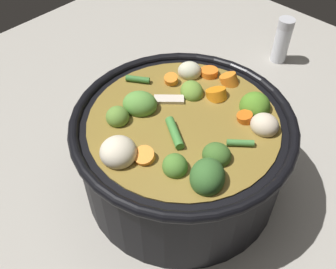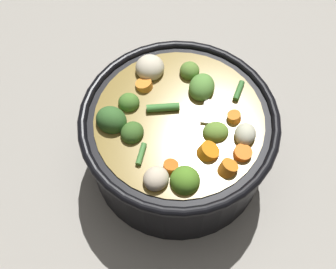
# 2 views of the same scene
# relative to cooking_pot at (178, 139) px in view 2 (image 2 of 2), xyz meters

# --- Properties ---
(ground_plane) EXTENTS (1.10, 1.10, 0.00)m
(ground_plane) POSITION_rel_cooking_pot_xyz_m (-0.00, 0.00, -0.07)
(ground_plane) COLOR #9E998E
(cooking_pot) EXTENTS (0.28, 0.28, 0.15)m
(cooking_pot) POSITION_rel_cooking_pot_xyz_m (0.00, 0.00, 0.00)
(cooking_pot) COLOR black
(cooking_pot) RESTS_ON ground_plane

